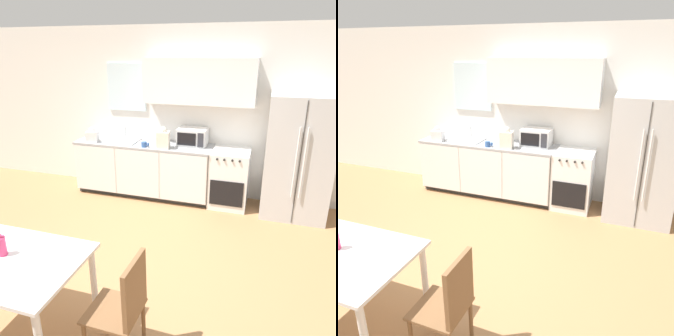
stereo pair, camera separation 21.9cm
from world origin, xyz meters
The scene contains 13 objects.
ground_plane centered at (0.00, 0.00, 0.00)m, with size 12.00×12.00×0.00m, color #9E7047.
wall_back centered at (0.04, 2.33, 1.44)m, with size 12.00×0.38×2.70m.
kitchen_counter centered at (-0.55, 2.02, 0.45)m, with size 2.27×0.65×0.90m.
oven_range centered at (0.87, 2.02, 0.44)m, with size 0.58×0.63×0.89m.
refrigerator centered at (1.82, 1.98, 0.88)m, with size 0.90×0.74×1.77m.
kitchen_sink centered at (-0.94, 2.03, 0.91)m, with size 0.57×0.42×0.20m.
microwave centered at (0.24, 2.12, 1.03)m, with size 0.46×0.36×0.27m.
coffee_mug centered at (-0.44, 1.80, 0.94)m, with size 0.12×0.09×0.08m.
grocery_bag_0 centered at (-1.37, 1.83, 1.00)m, with size 0.21×0.19×0.25m.
grocery_bag_1 centered at (-0.15, 1.83, 1.05)m, with size 0.21×0.19×0.34m.
dining_table centered at (-0.47, -1.09, 0.67)m, with size 1.13×0.84×0.78m.
dining_chair_side centered at (0.48, -1.02, 0.54)m, with size 0.41×0.41×0.93m.
drink_bottle centered at (-0.56, -1.05, 0.87)m, with size 0.08×0.08×0.21m.
Camera 1 is at (1.37, -2.79, 2.33)m, focal length 35.00 mm.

